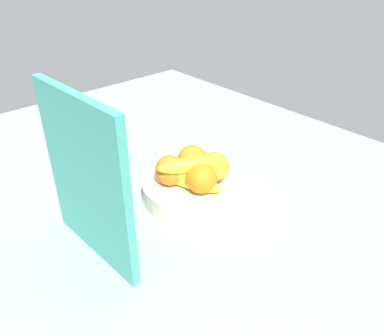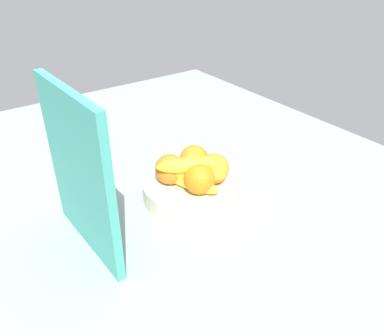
% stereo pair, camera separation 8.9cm
% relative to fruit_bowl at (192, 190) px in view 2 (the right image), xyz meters
% --- Properties ---
extents(ground_plane, '(1.80, 1.40, 0.03)m').
position_rel_fruit_bowl_xyz_m(ground_plane, '(0.00, 0.02, -0.04)').
color(ground_plane, gray).
extents(fruit_bowl, '(0.25, 0.25, 0.05)m').
position_rel_fruit_bowl_xyz_m(fruit_bowl, '(0.00, 0.00, 0.00)').
color(fruit_bowl, beige).
rests_on(fruit_bowl, ground_plane).
extents(orange_front_left, '(0.08, 0.08, 0.08)m').
position_rel_fruit_bowl_xyz_m(orange_front_left, '(0.03, -0.03, 0.06)').
color(orange_front_left, orange).
rests_on(orange_front_left, fruit_bowl).
extents(orange_front_right, '(0.08, 0.08, 0.08)m').
position_rel_fruit_bowl_xyz_m(orange_front_right, '(0.03, 0.05, 0.06)').
color(orange_front_right, orange).
rests_on(orange_front_right, fruit_bowl).
extents(orange_center, '(0.08, 0.08, 0.08)m').
position_rel_fruit_bowl_xyz_m(orange_center, '(-0.05, 0.01, 0.06)').
color(orange_center, orange).
rests_on(orange_center, fruit_bowl).
extents(orange_back_left, '(0.08, 0.08, 0.08)m').
position_rel_fruit_bowl_xyz_m(orange_back_left, '(-0.03, -0.05, 0.06)').
color(orange_back_left, orange).
rests_on(orange_back_left, fruit_bowl).
extents(banana_bunch, '(0.17, 0.17, 0.08)m').
position_rel_fruit_bowl_xyz_m(banana_bunch, '(-0.02, 0.02, 0.07)').
color(banana_bunch, yellow).
rests_on(banana_bunch, fruit_bowl).
extents(cutting_board, '(0.28, 0.03, 0.36)m').
position_rel_fruit_bowl_xyz_m(cutting_board, '(-0.01, 0.28, 0.15)').
color(cutting_board, teal).
rests_on(cutting_board, ground_plane).
extents(jar_lid, '(0.06, 0.06, 0.01)m').
position_rel_fruit_bowl_xyz_m(jar_lid, '(0.23, -0.09, -0.02)').
color(jar_lid, silver).
rests_on(jar_lid, ground_plane).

